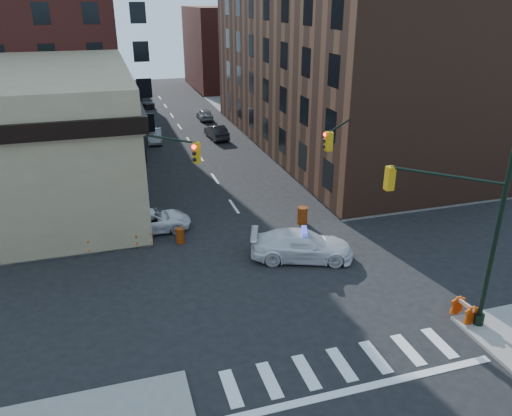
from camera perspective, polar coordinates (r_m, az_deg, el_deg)
ground at (r=25.92m, az=3.11°, el=-8.05°), size 140.00×140.00×0.00m
sidewalk_ne at (r=63.19m, az=12.85°, el=10.30°), size 34.00×54.50×0.15m
commercial_row_ne at (r=48.46m, az=8.93°, el=15.20°), size 14.00×34.00×14.00m
filler_nw at (r=83.38m, az=-23.74°, el=17.50°), size 20.00×18.00×16.00m
filler_ne at (r=82.09m, az=-1.58°, el=17.85°), size 16.00×16.00×12.00m
signal_pole_se at (r=22.39m, az=23.10°, el=-1.94°), size 5.40×5.27×8.00m
signal_pole_nw at (r=27.72m, az=-12.02°, el=3.49°), size 3.58×3.67×8.00m
signal_pole_ne at (r=30.84m, az=10.15°, el=5.64°), size 3.67×3.58×8.00m
tree_ne_near at (r=50.22m, az=1.13°, el=11.66°), size 3.00×3.00×4.85m
tree_ne_far at (r=57.75m, az=-1.39°, el=13.16°), size 3.00×3.00×4.85m
police_car at (r=27.48m, az=5.26°, el=-4.27°), size 6.01×3.95×1.62m
pickup at (r=31.31m, az=-11.83°, el=-1.44°), size 4.78×2.22×1.33m
parked_car_wnear at (r=45.98m, az=-13.53°, el=6.43°), size 2.03×4.45×1.48m
parked_car_wfar at (r=50.97m, az=-11.50°, el=8.09°), size 1.70×3.99×1.28m
parked_car_wdeep at (r=68.47m, az=-12.50°, el=11.79°), size 2.04×4.65×1.33m
parked_car_enear at (r=51.32m, az=-4.55°, el=8.66°), size 1.83×4.38×1.41m
parked_car_efar at (r=59.83m, az=-5.88°, el=10.63°), size 1.63×3.87×1.31m
pedestrian_a at (r=32.39m, az=-13.36°, el=-0.14°), size 0.67×0.52×1.64m
pedestrian_b at (r=31.97m, az=-23.48°, el=-1.65°), size 1.09×0.99×1.80m
pedestrian_c at (r=31.74m, az=-20.07°, el=-1.23°), size 1.12×1.06×1.86m
barrel_road at (r=31.76m, az=5.32°, el=-0.87°), size 0.64×0.64×1.12m
barrel_bank at (r=29.58m, az=-8.66°, el=-3.13°), size 0.52×0.52×0.92m
barricade_se_a at (r=24.30m, az=22.68°, el=-10.77°), size 0.65×1.16×0.84m
barricade_nw_a at (r=29.56m, az=-12.77°, el=-3.26°), size 1.12×0.60×0.83m
barricade_nw_b at (r=29.59m, az=-17.82°, el=-3.80°), size 1.15×0.62×0.84m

